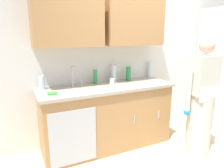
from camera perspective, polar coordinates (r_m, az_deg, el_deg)
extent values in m
plane|color=beige|center=(3.15, 14.11, -19.17)|extent=(9.00, 9.00, 0.00)
cube|color=silver|center=(3.53, 4.42, 8.14)|extent=(4.80, 0.10, 2.70)
cube|color=#B27F4C|center=(2.92, -11.90, 16.60)|extent=(0.91, 0.34, 0.70)
cube|color=#B27F4C|center=(3.31, 5.71, 16.42)|extent=(0.91, 0.34, 0.70)
cube|color=silver|center=(4.06, 27.30, 3.09)|extent=(0.04, 1.10, 2.10)
cube|color=#B27F4C|center=(3.20, -1.35, -9.06)|extent=(1.90, 0.60, 0.90)
cube|color=#B7BABF|center=(2.78, -10.32, -14.04)|extent=(0.60, 0.01, 0.72)
cylinder|color=silver|center=(3.05, 6.03, -9.36)|extent=(0.01, 0.01, 0.12)
cylinder|color=silver|center=(3.29, 12.46, -7.93)|extent=(0.01, 0.01, 0.12)
cube|color=#A8A093|center=(3.05, -1.40, -0.89)|extent=(1.96, 0.66, 0.04)
cube|color=#B7BABF|center=(2.91, -8.92, -1.86)|extent=(0.50, 0.36, 0.03)
cylinder|color=#B7BABF|center=(3.00, -10.60, 1.97)|extent=(0.02, 0.02, 0.30)
sphere|color=#B7BABF|center=(2.92, -10.41, 4.45)|extent=(0.04, 0.04, 0.04)
cylinder|color=#B7BABF|center=(3.06, -8.18, 0.36)|extent=(0.02, 0.02, 0.10)
cube|color=white|center=(3.43, 21.98, -16.32)|extent=(0.20, 0.26, 0.06)
cylinder|color=beige|center=(3.26, 22.36, -9.89)|extent=(0.34, 0.34, 0.88)
cube|color=beige|center=(3.06, 23.52, 2.26)|extent=(0.38, 0.22, 0.52)
sphere|color=#DCA590|center=(3.02, 24.21, 9.34)|extent=(0.20, 0.20, 0.20)
cube|color=white|center=(3.04, 24.79, -2.60)|extent=(0.32, 0.04, 0.16)
cylinder|color=beige|center=(2.96, 19.91, -2.09)|extent=(0.07, 0.07, 0.55)
sphere|color=#1E8CCC|center=(3.04, 19.49, -7.09)|extent=(0.09, 0.09, 0.09)
cylinder|color=beige|center=(3.29, 25.55, -1.06)|extent=(0.07, 0.07, 0.55)
sphere|color=#1E8CCC|center=(3.37, 25.07, -5.60)|extent=(0.09, 0.09, 0.09)
cylinder|color=silver|center=(3.27, 0.40, 2.82)|extent=(0.08, 0.08, 0.27)
cylinder|color=#2D8C4C|center=(3.38, 4.47, 2.76)|extent=(0.08, 0.08, 0.22)
cylinder|color=silver|center=(3.67, 10.01, 3.76)|extent=(0.06, 0.06, 0.26)
cylinder|color=#2D8C4C|center=(3.16, -4.51, 1.95)|extent=(0.06, 0.06, 0.22)
cylinder|color=silver|center=(2.99, -18.30, 0.33)|extent=(0.08, 0.08, 0.19)
cylinder|color=white|center=(3.16, -0.01, 0.81)|extent=(0.08, 0.08, 0.09)
cube|color=silver|center=(3.04, 5.37, -0.56)|extent=(0.03, 0.24, 0.01)
cube|color=#4CBF4C|center=(2.72, -15.76, -2.45)|extent=(0.11, 0.07, 0.03)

